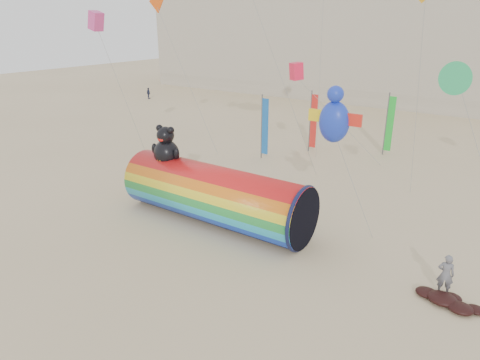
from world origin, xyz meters
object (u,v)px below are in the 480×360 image
Objects in this scene: kite_handler at (446,274)px; hotel_building at (343,22)px; windsock_assembly at (215,193)px; fabric_bundle at (447,300)px.

hotel_building is at bearing -72.60° from kite_handler.
hotel_building is 5.45× the size of windsock_assembly.
windsock_assembly is at bearing 176.58° from fabric_bundle.
windsock_assembly is 6.14× the size of kite_handler.
kite_handler reaches higher than fabric_bundle.
hotel_building is at bearing 117.20° from fabric_bundle.
kite_handler is at bearing 114.05° from fabric_bundle.
windsock_assembly reaches higher than fabric_bundle.
fabric_bundle is (0.31, -0.69, -0.73)m from kite_handler.
kite_handler is 1.05m from fabric_bundle.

